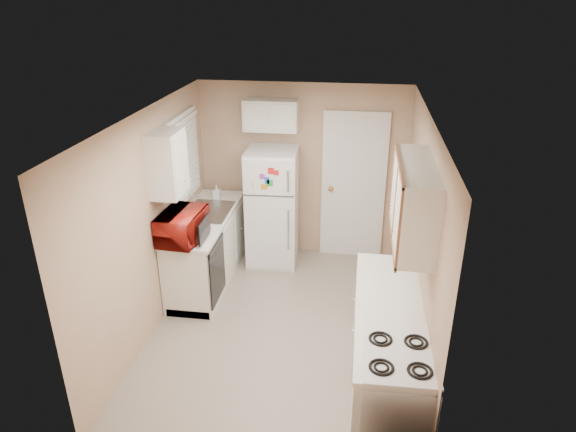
# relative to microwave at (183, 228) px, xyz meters

# --- Properties ---
(floor) EXTENTS (3.80, 3.80, 0.00)m
(floor) POSITION_rel_microwave_xyz_m (1.15, -0.23, -1.05)
(floor) COLOR #AA9E8F
(floor) RESTS_ON ground
(ceiling) EXTENTS (3.80, 3.80, 0.00)m
(ceiling) POSITION_rel_microwave_xyz_m (1.15, -0.23, 1.35)
(ceiling) COLOR white
(ceiling) RESTS_ON floor
(wall_left) EXTENTS (3.80, 3.80, 0.00)m
(wall_left) POSITION_rel_microwave_xyz_m (-0.25, -0.23, 0.15)
(wall_left) COLOR tan
(wall_left) RESTS_ON floor
(wall_right) EXTENTS (3.80, 3.80, 0.00)m
(wall_right) POSITION_rel_microwave_xyz_m (2.55, -0.23, 0.15)
(wall_right) COLOR tan
(wall_right) RESTS_ON floor
(wall_back) EXTENTS (2.80, 2.80, 0.00)m
(wall_back) POSITION_rel_microwave_xyz_m (1.15, 1.67, 0.15)
(wall_back) COLOR tan
(wall_back) RESTS_ON floor
(wall_front) EXTENTS (2.80, 2.80, 0.00)m
(wall_front) POSITION_rel_microwave_xyz_m (1.15, -2.13, 0.15)
(wall_front) COLOR tan
(wall_front) RESTS_ON floor
(left_counter) EXTENTS (0.60, 1.80, 0.90)m
(left_counter) POSITION_rel_microwave_xyz_m (0.05, 0.67, -0.60)
(left_counter) COLOR silver
(left_counter) RESTS_ON floor
(dishwasher) EXTENTS (0.03, 0.58, 0.72)m
(dishwasher) POSITION_rel_microwave_xyz_m (0.34, 0.07, -0.56)
(dishwasher) COLOR black
(dishwasher) RESTS_ON floor
(sink) EXTENTS (0.54, 0.74, 0.16)m
(sink) POSITION_rel_microwave_xyz_m (0.05, 0.82, -0.19)
(sink) COLOR gray
(sink) RESTS_ON left_counter
(microwave) EXTENTS (0.64, 0.39, 0.41)m
(microwave) POSITION_rel_microwave_xyz_m (0.00, 0.00, 0.00)
(microwave) COLOR maroon
(microwave) RESTS_ON left_counter
(soap_bottle) EXTENTS (0.09, 0.10, 0.20)m
(soap_bottle) POSITION_rel_microwave_xyz_m (0.05, 1.24, -0.05)
(soap_bottle) COLOR silver
(soap_bottle) RESTS_ON left_counter
(window_blinds) EXTENTS (0.10, 0.98, 1.08)m
(window_blinds) POSITION_rel_microwave_xyz_m (-0.21, 0.82, 0.55)
(window_blinds) COLOR silver
(window_blinds) RESTS_ON wall_left
(upper_cabinet_left) EXTENTS (0.30, 0.45, 0.70)m
(upper_cabinet_left) POSITION_rel_microwave_xyz_m (-0.10, -0.01, 0.75)
(upper_cabinet_left) COLOR silver
(upper_cabinet_left) RESTS_ON wall_left
(refrigerator) EXTENTS (0.69, 0.67, 1.60)m
(refrigerator) POSITION_rel_microwave_xyz_m (0.79, 1.29, -0.25)
(refrigerator) COLOR silver
(refrigerator) RESTS_ON floor
(cabinet_over_fridge) EXTENTS (0.70, 0.30, 0.40)m
(cabinet_over_fridge) POSITION_rel_microwave_xyz_m (0.75, 1.52, 0.95)
(cabinet_over_fridge) COLOR silver
(cabinet_over_fridge) RESTS_ON wall_back
(interior_door) EXTENTS (0.86, 0.06, 2.08)m
(interior_door) POSITION_rel_microwave_xyz_m (1.85, 1.63, -0.03)
(interior_door) COLOR silver
(interior_door) RESTS_ON floor
(right_counter) EXTENTS (0.60, 2.00, 0.90)m
(right_counter) POSITION_rel_microwave_xyz_m (2.25, -1.03, -0.60)
(right_counter) COLOR silver
(right_counter) RESTS_ON floor
(stove) EXTENTS (0.58, 0.71, 0.85)m
(stove) POSITION_rel_microwave_xyz_m (2.30, -1.68, -0.63)
(stove) COLOR silver
(stove) RESTS_ON floor
(upper_cabinet_right) EXTENTS (0.30, 1.20, 0.70)m
(upper_cabinet_right) POSITION_rel_microwave_xyz_m (2.40, -0.73, 0.75)
(upper_cabinet_right) COLOR silver
(upper_cabinet_right) RESTS_ON wall_right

